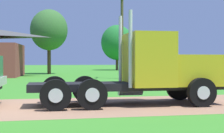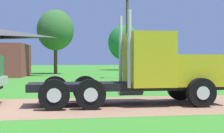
# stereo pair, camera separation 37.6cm
# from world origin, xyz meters

# --- Properties ---
(ground_plane) EXTENTS (200.00, 200.00, 0.00)m
(ground_plane) POSITION_xyz_m (0.00, 0.00, 0.00)
(ground_plane) COLOR #3C8B29
(dirt_track) EXTENTS (120.00, 5.47, 0.01)m
(dirt_track) POSITION_xyz_m (0.00, 0.00, 0.00)
(dirt_track) COLOR #9F7456
(dirt_track) RESTS_ON ground_plane
(truck_foreground_white) EXTENTS (7.63, 2.68, 3.56)m
(truck_foreground_white) POSITION_xyz_m (5.37, 0.06, 1.31)
(truck_foreground_white) COLOR black
(truck_foreground_white) RESTS_ON ground_plane
(utility_pole_near) EXTENTS (0.65, 2.17, 7.86)m
(utility_pole_near) POSITION_xyz_m (8.11, 17.61, 4.18)
(utility_pole_near) COLOR brown
(utility_pole_near) RESTS_ON ground_plane
(tree_mid) EXTENTS (4.54, 4.54, 7.90)m
(tree_mid) POSITION_xyz_m (1.60, 29.29, 5.38)
(tree_mid) COLOR #513823
(tree_mid) RESTS_ON ground_plane
(tree_right) EXTENTS (5.35, 5.35, 7.59)m
(tree_right) POSITION_xyz_m (12.94, 42.72, 4.63)
(tree_right) COLOR #513823
(tree_right) RESTS_ON ground_plane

